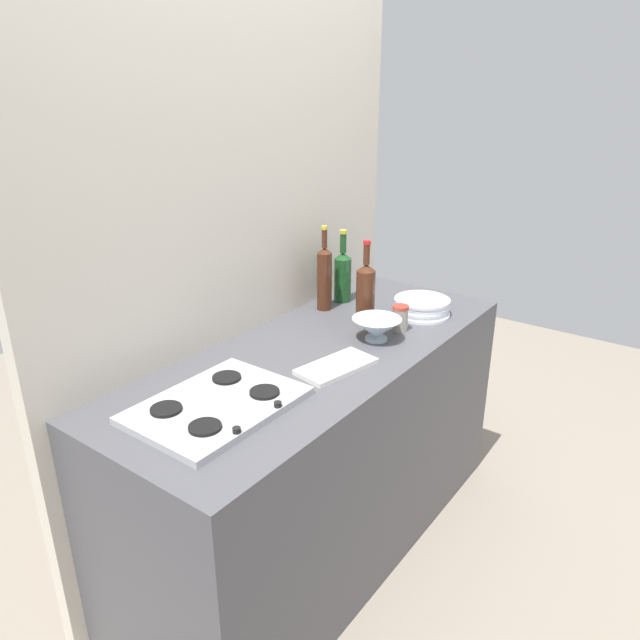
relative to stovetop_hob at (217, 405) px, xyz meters
The scene contains 11 objects.
ground_plane 1.06m from the stovetop_hob, ahead, with size 6.00×6.00×0.00m, color gray.
counter_block 0.71m from the stovetop_hob, ahead, with size 1.80×0.70×0.90m, color #4C4C51.
backsplash_panel 0.73m from the stovetop_hob, 35.43° to the left, with size 1.90×0.06×2.42m, color beige.
stovetop_hob is the anchor object (origin of this frame).
plate_stack 1.11m from the stovetop_hob, ahead, with size 0.25×0.25×0.07m.
wine_bottle_leftmost 0.95m from the stovetop_hob, 15.44° to the left, with size 0.07×0.07×0.38m.
wine_bottle_mid_left 1.08m from the stovetop_hob, 13.27° to the left, with size 0.08×0.08×0.33m.
wine_bottle_mid_right 0.89m from the stovetop_hob, ahead, with size 0.08×0.08×0.35m.
mixing_bowl 0.76m from the stovetop_hob, ahead, with size 0.19×0.19×0.09m.
condiment_jar_front 0.90m from the stovetop_hob, ahead, with size 0.07×0.07×0.11m.
cutting_board 0.47m from the stovetop_hob, 17.25° to the right, with size 0.29×0.14×0.02m, color silver.
Camera 1 is at (-1.64, -1.21, 1.83)m, focal length 33.19 mm.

